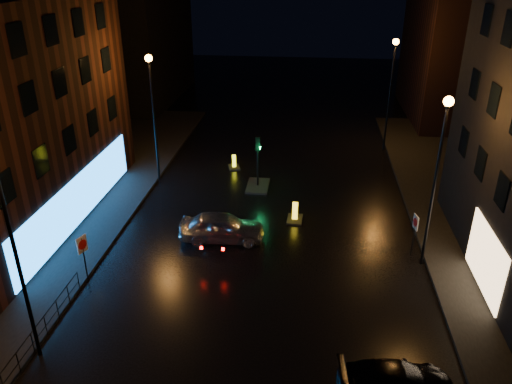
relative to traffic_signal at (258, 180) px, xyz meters
The scene contains 16 objects.
ground 14.06m from the traffic_signal, 85.10° to the right, with size 120.00×120.00×0.00m, color black.
pavement_left 14.14m from the traffic_signal, 154.89° to the right, with size 12.00×44.00×0.15m, color black.
building_far_left 26.50m from the traffic_signal, 125.18° to the left, with size 8.00×16.00×14.00m, color black.
building_far_right 24.83m from the traffic_signal, 48.01° to the left, with size 8.00×14.00×12.00m, color black.
street_lamp_lnear 18.03m from the traffic_signal, 112.42° to the right, with size 0.44×0.44×8.37m.
street_lamp_lfar 8.32m from the traffic_signal, behind, with size 0.44×0.44×8.37m.
street_lamp_rnear 13.06m from the traffic_signal, 41.63° to the right, with size 0.44×0.44×8.37m.
street_lamp_rfar 13.06m from the traffic_signal, 41.63° to the left, with size 0.44×0.44×8.37m.
traffic_signal is the anchor object (origin of this frame).
guard_railing 16.47m from the traffic_signal, 114.39° to the right, with size 0.05×6.04×1.00m.
silver_hatchback 6.96m from the traffic_signal, 99.57° to the right, with size 1.80×4.46×1.52m, color #B4B8BD.
dark_sedan 17.66m from the traffic_signal, 68.13° to the right, with size 1.64×4.03×1.17m, color black.
bollard_near 5.03m from the traffic_signal, 58.84° to the right, with size 0.92×1.33×1.12m.
bollard_far 3.63m from the traffic_signal, 124.06° to the left, with size 1.02×1.27×0.97m.
road_sign_left 13.22m from the traffic_signal, 120.60° to the right, with size 0.26×0.57×2.42m.
road_sign_right 11.32m from the traffic_signal, 40.14° to the right, with size 0.16×0.54×2.25m.
Camera 1 is at (2.01, -15.46, 13.77)m, focal length 35.00 mm.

